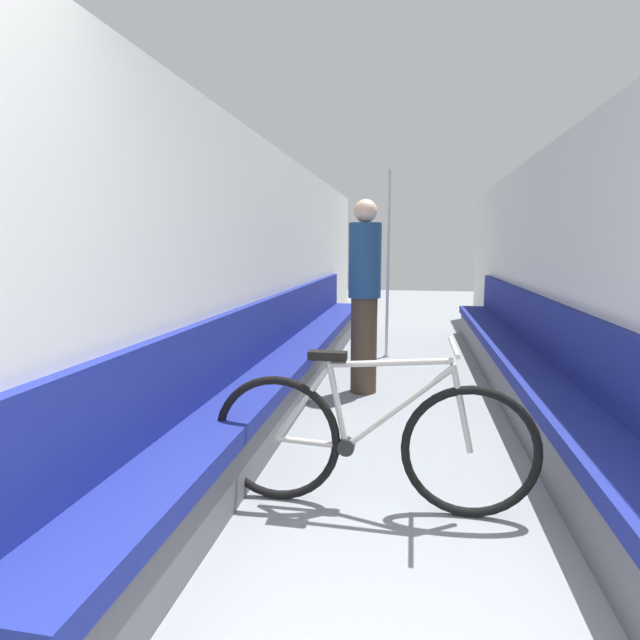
{
  "coord_description": "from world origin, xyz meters",
  "views": [
    {
      "loc": [
        0.04,
        -0.59,
        1.38
      ],
      "look_at": [
        -0.58,
        2.81,
        0.86
      ],
      "focal_mm": 28.0,
      "sensor_mm": 36.0,
      "label": 1
    }
  ],
  "objects_px": {
    "bench_seat_row_left": "(293,359)",
    "passenger_standing": "(364,294)",
    "bicycle": "(370,441)",
    "grab_pole_near": "(388,268)",
    "bench_seat_row_right": "(525,369)"
  },
  "relations": [
    {
      "from": "bench_seat_row_right",
      "to": "bicycle",
      "type": "height_order",
      "value": "bench_seat_row_right"
    },
    {
      "from": "grab_pole_near",
      "to": "passenger_standing",
      "type": "bearing_deg",
      "value": -95.1
    },
    {
      "from": "bench_seat_row_right",
      "to": "bicycle",
      "type": "distance_m",
      "value": 2.38
    },
    {
      "from": "bench_seat_row_left",
      "to": "passenger_standing",
      "type": "distance_m",
      "value": 0.92
    },
    {
      "from": "passenger_standing",
      "to": "grab_pole_near",
      "type": "bearing_deg",
      "value": -161.11
    },
    {
      "from": "bicycle",
      "to": "grab_pole_near",
      "type": "height_order",
      "value": "grab_pole_near"
    },
    {
      "from": "bench_seat_row_right",
      "to": "grab_pole_near",
      "type": "xyz_separation_m",
      "value": [
        -1.29,
        1.62,
        0.81
      ]
    },
    {
      "from": "bench_seat_row_right",
      "to": "grab_pole_near",
      "type": "relative_size",
      "value": 3.15
    },
    {
      "from": "grab_pole_near",
      "to": "passenger_standing",
      "type": "distance_m",
      "value": 1.57
    },
    {
      "from": "bench_seat_row_right",
      "to": "passenger_standing",
      "type": "height_order",
      "value": "passenger_standing"
    },
    {
      "from": "bench_seat_row_left",
      "to": "grab_pole_near",
      "type": "relative_size",
      "value": 3.15
    },
    {
      "from": "grab_pole_near",
      "to": "passenger_standing",
      "type": "height_order",
      "value": "grab_pole_near"
    },
    {
      "from": "bicycle",
      "to": "passenger_standing",
      "type": "bearing_deg",
      "value": 105.38
    },
    {
      "from": "bench_seat_row_left",
      "to": "bench_seat_row_right",
      "type": "bearing_deg",
      "value": 0.0
    },
    {
      "from": "grab_pole_near",
      "to": "bench_seat_row_left",
      "type": "bearing_deg",
      "value": -116.44
    }
  ]
}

